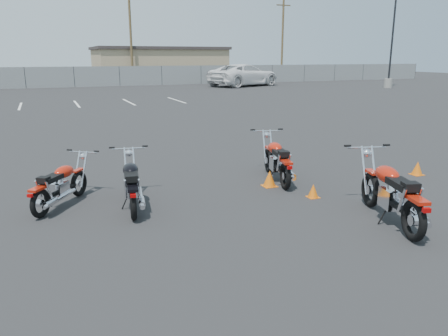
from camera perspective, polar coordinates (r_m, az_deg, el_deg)
name	(u,v)px	position (r m, az deg, el deg)	size (l,w,h in m)	color
ground	(227,212)	(7.80, 0.33, -5.79)	(120.00, 120.00, 0.00)	black
motorcycle_front_red	(60,185)	(8.53, -20.58, -2.11)	(1.33, 1.66, 0.88)	black
motorcycle_second_black	(132,184)	(8.10, -11.93, -2.08)	(0.75, 1.96, 0.96)	black
motorcycle_third_red	(277,160)	(9.73, 6.97, 1.01)	(0.94, 2.05, 1.01)	black
motorcycle_rear_red	(392,193)	(7.72, 21.06, -3.07)	(1.14, 2.24, 1.11)	black
training_cone_near	(270,178)	(9.32, 5.97, -1.37)	(0.29, 0.29, 0.34)	orange
training_cone_far	(417,168)	(11.13, 23.94, -0.02)	(0.27, 0.27, 0.32)	orange
training_cone_extra	(313,191)	(8.74, 11.57, -2.94)	(0.22, 0.22, 0.27)	orange
light_pole_east	(391,51)	(41.39, 21.00, 14.13)	(0.80, 0.70, 11.69)	gray
chainlink_fence	(74,77)	(41.88, -18.99, 11.19)	(80.06, 0.06, 1.80)	slate
tan_building_east	(158,64)	(52.35, -8.56, 13.34)	(14.40, 9.40, 3.70)	tan
utility_pole_c	(131,36)	(46.64, -12.08, 16.55)	(1.80, 0.24, 9.00)	#4E3C24
utility_pole_d	(282,39)	(53.94, 7.64, 16.40)	(1.80, 0.24, 9.00)	#4E3C24
parking_line_stripes	(49,105)	(26.88, -21.88, 7.64)	(15.12, 4.00, 0.01)	silver
white_van	(244,69)	(41.25, 2.64, 12.83)	(8.29, 3.31, 3.15)	white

